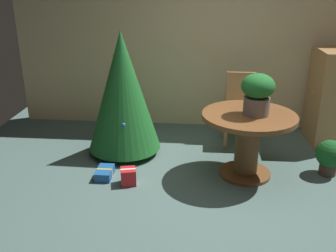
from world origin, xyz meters
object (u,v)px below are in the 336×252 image
(wooden_chair_far, at_px, (240,105))
(gift_box_red, at_px, (128,176))
(flower_vase, at_px, (257,92))
(potted_plant, at_px, (330,156))
(gift_box_blue, at_px, (105,173))
(wooden_cabinet, at_px, (329,97))
(holiday_tree, at_px, (123,92))
(round_dining_table, at_px, (248,135))

(wooden_chair_far, height_order, gift_box_red, wooden_chair_far)
(flower_vase, distance_m, gift_box_red, 1.66)
(wooden_chair_far, distance_m, potted_plant, 1.34)
(flower_vase, bearing_deg, potted_plant, 6.52)
(flower_vase, relative_size, wooden_chair_far, 0.47)
(gift_box_red, relative_size, gift_box_blue, 0.67)
(flower_vase, height_order, gift_box_red, flower_vase)
(wooden_cabinet, bearing_deg, gift_box_blue, -155.17)
(flower_vase, distance_m, gift_box_blue, 1.92)
(holiday_tree, distance_m, gift_box_red, 1.11)
(wooden_chair_far, height_order, wooden_cabinet, wooden_cabinet)
(holiday_tree, bearing_deg, potted_plant, -9.12)
(gift_box_red, height_order, gift_box_blue, gift_box_red)
(round_dining_table, relative_size, wooden_cabinet, 0.82)
(holiday_tree, bearing_deg, flower_vase, -17.62)
(holiday_tree, xyz_separation_m, wooden_cabinet, (2.67, 0.61, -0.19))
(round_dining_table, relative_size, wooden_chair_far, 1.09)
(flower_vase, relative_size, wooden_cabinet, 0.36)
(gift_box_blue, distance_m, potted_plant, 2.57)
(round_dining_table, relative_size, holiday_tree, 0.66)
(flower_vase, height_order, holiday_tree, holiday_tree)
(gift_box_blue, relative_size, potted_plant, 0.70)
(flower_vase, distance_m, potted_plant, 1.17)
(round_dining_table, xyz_separation_m, gift_box_red, (-1.30, -0.33, -0.40))
(wooden_chair_far, xyz_separation_m, potted_plant, (0.95, -0.90, -0.29))
(round_dining_table, relative_size, potted_plant, 2.47)
(wooden_cabinet, bearing_deg, wooden_chair_far, -174.87)
(flower_vase, xyz_separation_m, gift_box_red, (-1.36, -0.32, -0.90))
(wooden_cabinet, distance_m, potted_plant, 1.10)
(round_dining_table, xyz_separation_m, wooden_chair_far, (0.00, 0.99, 0.03))
(wooden_chair_far, bearing_deg, flower_vase, -86.41)
(flower_vase, relative_size, potted_plant, 1.08)
(gift_box_red, bearing_deg, gift_box_blue, 155.97)
(holiday_tree, xyz_separation_m, gift_box_blue, (-0.11, -0.68, -0.77))
(holiday_tree, bearing_deg, gift_box_red, -76.81)
(gift_box_red, xyz_separation_m, gift_box_blue, (-0.30, 0.13, -0.04))
(wooden_chair_far, bearing_deg, wooden_cabinet, 5.13)
(flower_vase, relative_size, gift_box_blue, 1.54)
(round_dining_table, xyz_separation_m, potted_plant, (0.95, 0.09, -0.26))
(holiday_tree, xyz_separation_m, gift_box_red, (0.19, -0.81, -0.73))
(holiday_tree, relative_size, wooden_cabinet, 1.23)
(potted_plant, bearing_deg, flower_vase, -173.48)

